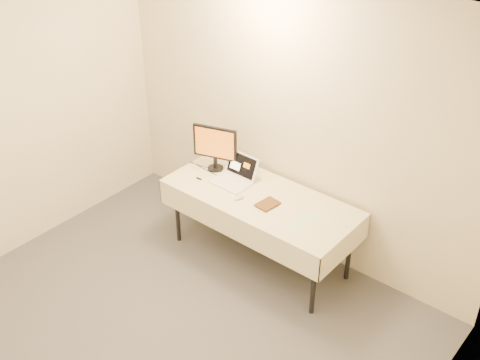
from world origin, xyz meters
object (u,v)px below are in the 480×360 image
Objects in this scene: book at (262,192)px; monitor at (215,145)px; table at (260,202)px; laptop at (235,176)px.

monitor is at bearing 173.52° from book.
monitor is at bearing 170.76° from table.
laptop is at bearing -26.77° from monitor.
table is at bearing 141.25° from book.
table is 5.13× the size of laptop.
laptop reaches higher than book.
monitor is 0.75m from book.
laptop is at bearing 170.38° from book.
laptop is 1.75× the size of book.
monitor reaches higher than book.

